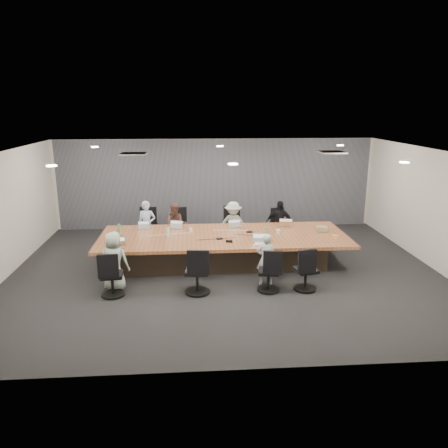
{
  "coord_description": "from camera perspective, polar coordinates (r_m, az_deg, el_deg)",
  "views": [
    {
      "loc": [
        -0.74,
        -9.65,
        3.79
      ],
      "look_at": [
        0.0,
        0.4,
        1.05
      ],
      "focal_mm": 35.0,
      "sensor_mm": 36.0,
      "label": 1
    }
  ],
  "objects": [
    {
      "name": "laptop_3",
      "position": [
        11.61,
        7.76,
        -0.11
      ],
      "size": [
        0.38,
        0.3,
        0.02
      ],
      "primitive_type": "cube",
      "rotation": [
        0.0,
        0.0,
        2.95
      ],
      "color": "#8C6647",
      "rests_on": "conference_table"
    },
    {
      "name": "conference_table",
      "position": [
        10.73,
        -0.04,
        -3.21
      ],
      "size": [
        6.0,
        2.2,
        0.74
      ],
      "color": "#33281E",
      "rests_on": "ground"
    },
    {
      "name": "mic_right",
      "position": [
        10.88,
        3.36,
        -1.02
      ],
      "size": [
        0.14,
        0.09,
        0.03
      ],
      "primitive_type": "cube",
      "rotation": [
        0.0,
        0.0,
        -0.01
      ],
      "color": "black",
      "rests_on": "conference_table"
    },
    {
      "name": "chair_1",
      "position": [
        12.33,
        -6.19,
        -0.78
      ],
      "size": [
        0.69,
        0.69,
        0.82
      ],
      "primitive_type": null,
      "rotation": [
        0.0,
        0.0,
        3.44
      ],
      "color": "black",
      "rests_on": "ground"
    },
    {
      "name": "bottle_green_left",
      "position": [
        10.98,
        -13.55,
        -0.68
      ],
      "size": [
        0.08,
        0.08,
        0.25
      ],
      "primitive_type": "cylinder",
      "rotation": [
        0.0,
        0.0,
        0.14
      ],
      "color": "#4F8B5F",
      "rests_on": "conference_table"
    },
    {
      "name": "bottle_green_right",
      "position": [
        10.47,
        5.54,
        -1.1
      ],
      "size": [
        0.08,
        0.08,
        0.24
      ],
      "primitive_type": "cylinder",
      "rotation": [
        0.0,
        0.0,
        0.28
      ],
      "color": "#4F8B5F",
      "rests_on": "conference_table"
    },
    {
      "name": "laptop_4",
      "position": [
        9.97,
        -13.68,
        -2.99
      ],
      "size": [
        0.3,
        0.21,
        0.02
      ],
      "primitive_type": "cube",
      "rotation": [
        0.0,
        0.0,
        0.05
      ],
      "color": "#8C6647",
      "rests_on": "conference_table"
    },
    {
      "name": "chair_3",
      "position": [
        12.56,
        6.86,
        -0.73
      ],
      "size": [
        0.59,
        0.59,
        0.73
      ],
      "primitive_type": null,
      "rotation": [
        0.0,
        0.0,
        3.38
      ],
      "color": "black",
      "rests_on": "ground"
    },
    {
      "name": "person_2",
      "position": [
        11.97,
        1.19,
        -0.06
      ],
      "size": [
        0.84,
        0.51,
        1.27
      ],
      "primitive_type": "imported",
      "rotation": [
        0.0,
        0.0,
        6.24
      ],
      "color": "#98A498",
      "rests_on": "ground"
    },
    {
      "name": "laptop_2",
      "position": [
        11.42,
        1.46,
        -0.24
      ],
      "size": [
        0.37,
        0.29,
        0.02
      ],
      "primitive_type": "cube",
      "rotation": [
        0.0,
        0.0,
        3.35
      ],
      "color": "#B2B2B7",
      "rests_on": "conference_table"
    },
    {
      "name": "mug_brown",
      "position": [
        10.41,
        -13.33,
        -1.95
      ],
      "size": [
        0.08,
        0.08,
        0.1
      ],
      "primitive_type": "cylinder",
      "rotation": [
        0.0,
        0.0,
        0.0
      ],
      "color": "brown",
      "rests_on": "conference_table"
    },
    {
      "name": "wall_right",
      "position": [
        11.48,
        25.92,
        1.65
      ],
      "size": [
        0.0,
        8.0,
        2.8
      ],
      "primitive_type": "cube",
      "rotation": [
        1.57,
        0.0,
        -1.57
      ],
      "color": "beige",
      "rests_on": "ground"
    },
    {
      "name": "chair_2",
      "position": [
        12.36,
        1.04,
        -0.52
      ],
      "size": [
        0.63,
        0.63,
        0.88
      ],
      "primitive_type": null,
      "rotation": [
        0.0,
        0.0,
        3.2
      ],
      "color": "black",
      "rests_on": "ground"
    },
    {
      "name": "cup_white_near",
      "position": [
        10.8,
        7.08,
        -1.0
      ],
      "size": [
        0.1,
        0.1,
        0.11
      ],
      "primitive_type": "cylinder",
      "rotation": [
        0.0,
        0.0,
        -0.11
      ],
      "color": "white",
      "rests_on": "conference_table"
    },
    {
      "name": "laptop_1",
      "position": [
        11.37,
        -6.38,
        -0.39
      ],
      "size": [
        0.35,
        0.28,
        0.02
      ],
      "primitive_type": "cube",
      "rotation": [
        0.0,
        0.0,
        2.92
      ],
      "color": "#B2B2B7",
      "rests_on": "conference_table"
    },
    {
      "name": "person_3",
      "position": [
        12.16,
        7.22,
        0.08
      ],
      "size": [
        0.8,
        0.48,
        1.28
      ],
      "primitive_type": "imported",
      "rotation": [
        0.0,
        0.0,
        6.04
      ],
      "color": "black",
      "rests_on": "ground"
    },
    {
      "name": "chair_0",
      "position": [
        12.38,
        -9.84,
        -0.75
      ],
      "size": [
        0.61,
        0.61,
        0.87
      ],
      "primitive_type": null,
      "rotation": [
        0.0,
        0.0,
        3.09
      ],
      "color": "black",
      "rests_on": "ground"
    },
    {
      "name": "ceiling",
      "position": [
        9.73,
        0.18,
        9.37
      ],
      "size": [
        10.0,
        8.0,
        0.0
      ],
      "primitive_type": "cube",
      "color": "white",
      "rests_on": "wall_back"
    },
    {
      "name": "chair_7",
      "position": [
        9.41,
        10.63,
        -6.35
      ],
      "size": [
        0.59,
        0.59,
        0.75
      ],
      "primitive_type": null,
      "rotation": [
        0.0,
        0.0,
        0.2
      ],
      "color": "black",
      "rests_on": "ground"
    },
    {
      "name": "cup_white_far",
      "position": [
        10.89,
        -4.37,
        -0.81
      ],
      "size": [
        0.09,
        0.09,
        0.11
      ],
      "primitive_type": "cylinder",
      "rotation": [
        0.0,
        0.0,
        0.13
      ],
      "color": "white",
      "rests_on": "conference_table"
    },
    {
      "name": "chair_6",
      "position": [
        9.25,
        5.84,
        -6.61
      ],
      "size": [
        0.57,
        0.57,
        0.73
      ],
      "primitive_type": null,
      "rotation": [
        0.0,
        0.0,
        -0.17
      ],
      "color": "black",
      "rests_on": "ground"
    },
    {
      "name": "person_0",
      "position": [
        11.98,
        -10.04,
        -0.16
      ],
      "size": [
        0.51,
        0.36,
        1.32
      ],
      "primitive_type": "imported",
      "rotation": [
        0.0,
        0.0,
        6.2
      ],
      "color": "#ABB8D5",
      "rests_on": "ground"
    },
    {
      "name": "canvas_bag",
      "position": [
        11.17,
        12.67,
        -0.65
      ],
      "size": [
        0.27,
        0.18,
        0.13
      ],
      "primitive_type": "cube",
      "rotation": [
        0.0,
        0.0,
        -0.12
      ],
      "color": "gray",
      "rests_on": "conference_table"
    },
    {
      "name": "curtain",
      "position": [
        13.8,
        -1.09,
        5.24
      ],
      "size": [
        9.8,
        0.04,
        2.8
      ],
      "primitive_type": "cube",
      "color": "slate",
      "rests_on": "ground"
    },
    {
      "name": "laptop_0",
      "position": [
        11.43,
        -10.32,
        -0.47
      ],
      "size": [
        0.29,
        0.2,
        0.02
      ],
      "primitive_type": "cube",
      "rotation": [
        0.0,
        0.0,
        3.13
      ],
      "color": "#B2B2B7",
      "rests_on": "conference_table"
    },
    {
      "name": "person_6",
      "position": [
        9.5,
        5.51,
        -4.62
      ],
      "size": [
        0.46,
        0.34,
        1.16
      ],
      "primitive_type": "imported",
      "rotation": [
        0.0,
        0.0,
        2.99
      ],
      "color": "#B1B1B4",
      "rests_on": "ground"
    },
    {
      "name": "snack_packet",
      "position": [
        10.8,
        14.28,
        -1.56
      ],
      "size": [
        0.23,
        0.22,
        0.04
      ],
      "primitive_type": "cube",
      "rotation": [
        0.0,
        0.0,
        -0.69
      ],
      "color": "orange",
      "rests_on": "conference_table"
    },
    {
      "name": "person_1",
      "position": [
        11.93,
        -6.27,
        -0.24
      ],
      "size": [
        0.63,
        0.49,
        1.26
      ],
      "primitive_type": "imported",
      "rotation": [
        0.0,
        0.0,
        6.25
      ],
      "color": "brown",
      "rests_on": "ground"
    },
    {
      "name": "stapler",
      "position": [
        10.06,
        0.68,
        -2.26
      ],
      "size": [
        0.16,
        0.08,
        0.06
      ],
      "primitive_type": "cube",
      "rotation": [
        0.0,
        0.0,
        -0.25
      ],
      "color": "black",
      "rests_on": "conference_table"
    },
    {
      "name": "laptop_6",
      "position": [
        9.95,
        5.01,
        -2.64
      ],
      "size": [
        0.37,
        0.29,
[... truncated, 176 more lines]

